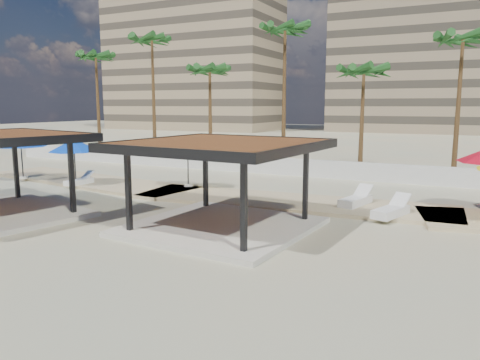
# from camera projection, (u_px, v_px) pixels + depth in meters

# --- Properties ---
(ground) EXTENTS (200.00, 200.00, 0.00)m
(ground) POSITION_uv_depth(u_px,v_px,m) (176.00, 233.00, 18.11)
(ground) COLOR #C8B085
(ground) RESTS_ON ground
(promenade) EXTENTS (44.45, 7.97, 0.24)m
(promenade) POSITION_uv_depth(u_px,v_px,m) (293.00, 200.00, 23.97)
(promenade) COLOR #C6B284
(promenade) RESTS_ON ground
(boundary_wall) EXTENTS (56.00, 0.30, 1.20)m
(boundary_wall) POSITION_uv_depth(u_px,v_px,m) (308.00, 168.00, 32.12)
(boundary_wall) COLOR silver
(boundary_wall) RESTS_ON ground
(building_west) EXTENTS (34.00, 16.00, 32.40)m
(building_west) POSITION_uv_depth(u_px,v_px,m) (193.00, 53.00, 94.30)
(building_west) COLOR #937F60
(building_west) RESTS_ON ground
(building_mid) EXTENTS (38.00, 16.00, 30.40)m
(building_mid) POSITION_uv_depth(u_px,v_px,m) (444.00, 51.00, 82.86)
(building_mid) COLOR #847259
(building_mid) RESTS_ON ground
(pavilion_central) EXTENTS (7.44, 7.44, 3.52)m
(pavilion_central) POSITION_uv_depth(u_px,v_px,m) (221.00, 177.00, 18.29)
(pavilion_central) COLOR beige
(pavilion_central) RESTS_ON ground
(umbrella_a) EXTENTS (3.87, 3.87, 2.71)m
(umbrella_a) POSITION_uv_depth(u_px,v_px,m) (74.00, 145.00, 27.80)
(umbrella_a) COLOR beige
(umbrella_a) RESTS_ON promenade
(umbrella_b) EXTENTS (2.98, 2.98, 2.59)m
(umbrella_b) POSITION_uv_depth(u_px,v_px,m) (188.00, 148.00, 27.01)
(umbrella_b) COLOR beige
(umbrella_b) RESTS_ON promenade
(umbrella_f) EXTENTS (3.94, 3.94, 2.85)m
(umbrella_f) POSITION_uv_depth(u_px,v_px,m) (21.00, 141.00, 29.83)
(umbrella_f) COLOR beige
(umbrella_f) RESTS_ON promenade
(lounger_a) EXTENTS (0.71, 1.93, 0.72)m
(lounger_a) POSITION_uv_depth(u_px,v_px,m) (80.00, 181.00, 28.07)
(lounger_a) COLOR white
(lounger_a) RESTS_ON promenade
(lounger_b) EXTENTS (1.39, 2.41, 0.87)m
(lounger_b) POSITION_uv_depth(u_px,v_px,m) (391.00, 211.00, 20.05)
(lounger_b) COLOR white
(lounger_b) RESTS_ON promenade
(lounger_c) EXTENTS (1.24, 2.41, 0.87)m
(lounger_c) POSITION_uv_depth(u_px,v_px,m) (356.00, 200.00, 22.29)
(lounger_c) COLOR white
(lounger_c) RESTS_ON promenade
(palm_a) EXTENTS (3.00, 3.00, 10.03)m
(palm_a) POSITION_uv_depth(u_px,v_px,m) (96.00, 61.00, 42.16)
(palm_a) COLOR brown
(palm_a) RESTS_ON ground
(palm_b) EXTENTS (3.00, 3.00, 11.18)m
(palm_b) POSITION_uv_depth(u_px,v_px,m) (152.00, 45.00, 39.69)
(palm_b) COLOR brown
(palm_b) RESTS_ON ground
(palm_c) EXTENTS (3.00, 3.00, 8.42)m
(palm_c) POSITION_uv_depth(u_px,v_px,m) (210.00, 74.00, 36.90)
(palm_c) COLOR brown
(palm_c) RESTS_ON ground
(palm_d) EXTENTS (3.00, 3.00, 11.25)m
(palm_d) POSITION_uv_depth(u_px,v_px,m) (285.00, 36.00, 34.53)
(palm_d) COLOR brown
(palm_d) RESTS_ON ground
(palm_e) EXTENTS (3.00, 3.00, 7.99)m
(palm_e) POSITION_uv_depth(u_px,v_px,m) (364.00, 75.00, 31.91)
(palm_e) COLOR brown
(palm_e) RESTS_ON ground
(palm_f) EXTENTS (3.00, 3.00, 9.80)m
(palm_f) POSITION_uv_depth(u_px,v_px,m) (463.00, 45.00, 29.15)
(palm_f) COLOR brown
(palm_f) RESTS_ON ground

